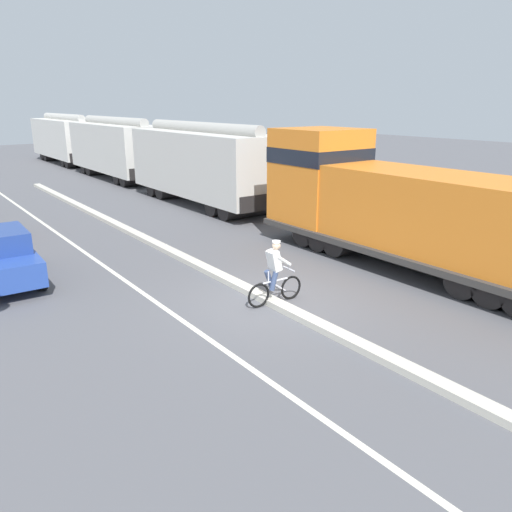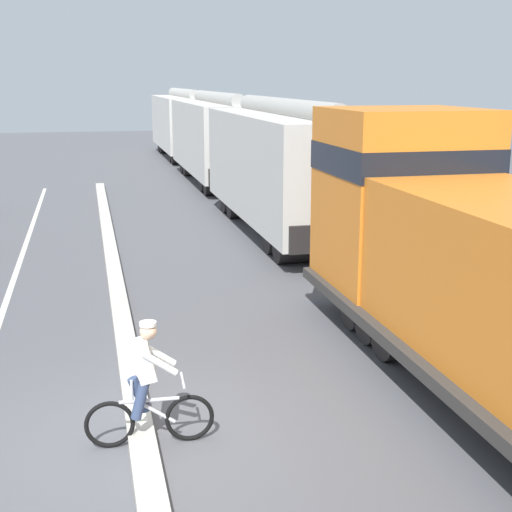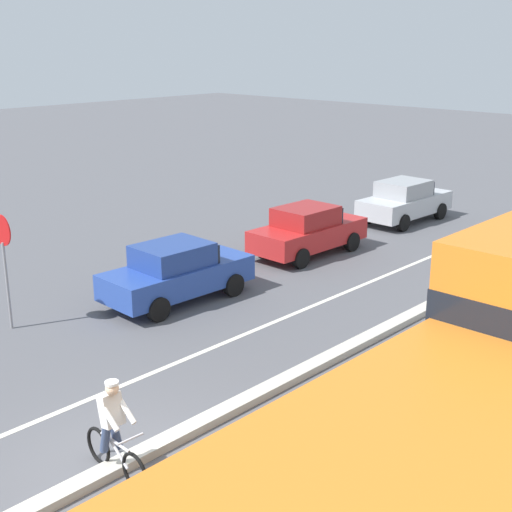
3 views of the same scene
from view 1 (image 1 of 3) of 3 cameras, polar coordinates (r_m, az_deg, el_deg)
ground_plane at (r=13.36m, az=1.38°, el=-5.32°), size 120.00×120.00×0.00m
median_curb at (r=18.18m, az=-10.31°, el=0.82°), size 0.36×36.00×0.16m
lane_stripe at (r=17.33m, az=-17.39°, el=-0.77°), size 0.14×36.00×0.01m
locomotive at (r=16.81m, az=15.55°, el=5.17°), size 3.10×11.61×4.20m
hopper_car_lead at (r=25.95m, az=-6.18°, el=10.36°), size 2.90×10.60×4.18m
hopper_car_middle at (r=36.38m, az=-15.73°, el=11.76°), size 2.90×10.60×4.18m
hopper_car_trailing at (r=47.36m, az=-20.98°, el=12.39°), size 2.90×10.60×4.18m
parked_car_blue at (r=16.34m, az=-27.26°, el=-0.03°), size 1.94×4.25×1.62m
cyclist at (r=13.02m, az=2.16°, el=-2.10°), size 1.71×0.48×1.71m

